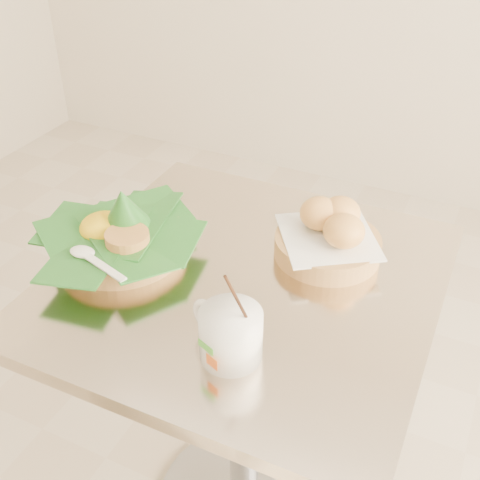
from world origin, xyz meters
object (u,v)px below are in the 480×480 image
at_px(coffee_mug, 229,333).
at_px(rice_basket, 119,233).
at_px(cafe_table, 245,360).
at_px(bread_basket, 330,236).

bearing_deg(coffee_mug, rice_basket, 153.43).
distance_m(cafe_table, rice_basket, 0.37).
xyz_separation_m(cafe_table, bread_basket, (0.12, 0.14, 0.26)).
bearing_deg(coffee_mug, cafe_table, 107.84).
xyz_separation_m(bread_basket, coffee_mug, (-0.05, -0.33, 0.00)).
xyz_separation_m(rice_basket, bread_basket, (0.37, 0.17, 0.00)).
relative_size(rice_basket, bread_basket, 1.29).
bearing_deg(bread_basket, cafe_table, -129.85).
bearing_deg(rice_basket, cafe_table, 6.97).
xyz_separation_m(rice_basket, coffee_mug, (0.32, -0.16, 0.00)).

